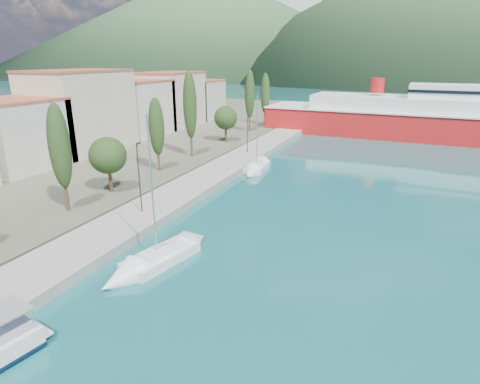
% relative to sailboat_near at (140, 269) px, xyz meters
% --- Properties ---
extents(ground, '(1400.00, 1400.00, 0.00)m').
position_rel_sailboat_near_xyz_m(ground, '(3.60, 114.53, -0.30)').
color(ground, '#185B5C').
extents(quay, '(5.00, 88.00, 0.80)m').
position_rel_sailboat_near_xyz_m(quay, '(-5.40, 20.53, 0.10)').
color(quay, gray).
rests_on(quay, ground).
extents(land_strip, '(70.00, 148.00, 0.70)m').
position_rel_sailboat_near_xyz_m(land_strip, '(-43.40, 30.53, 0.05)').
color(land_strip, '#565644').
rests_on(land_strip, ground).
extents(town_buildings, '(9.20, 69.20, 11.30)m').
position_rel_sailboat_near_xyz_m(town_buildings, '(-28.40, 31.44, 5.26)').
color(town_buildings, beige).
rests_on(town_buildings, land_strip).
extents(tree_row, '(3.70, 64.33, 11.32)m').
position_rel_sailboat_near_xyz_m(tree_row, '(-11.71, 26.51, 5.53)').
color(tree_row, '#47301E').
rests_on(tree_row, land_strip).
extents(lamp_posts, '(0.15, 48.14, 6.06)m').
position_rel_sailboat_near_xyz_m(lamp_posts, '(-5.40, 8.47, 3.78)').
color(lamp_posts, '#2D2D33').
rests_on(lamp_posts, quay).
extents(sailboat_near, '(3.97, 8.14, 11.25)m').
position_rel_sailboat_near_xyz_m(sailboat_near, '(0.00, 0.00, 0.00)').
color(sailboat_near, silver).
rests_on(sailboat_near, ground).
extents(sailboat_mid, '(2.84, 7.18, 10.31)m').
position_rel_sailboat_near_xyz_m(sailboat_mid, '(-1.77, 25.61, -0.01)').
color(sailboat_mid, silver).
rests_on(sailboat_mid, ground).
extents(ferry, '(54.32, 13.32, 10.71)m').
position_rel_sailboat_near_xyz_m(ferry, '(16.83, 58.54, 2.96)').
color(ferry, red).
rests_on(ferry, ground).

